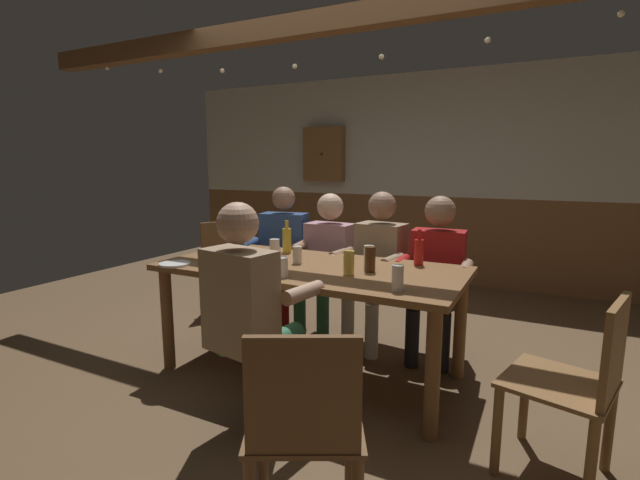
{
  "coord_description": "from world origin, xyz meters",
  "views": [
    {
      "loc": [
        1.4,
        -2.64,
        1.44
      ],
      "look_at": [
        0.0,
        0.11,
        0.91
      ],
      "focal_mm": 25.36,
      "sensor_mm": 36.0,
      "label": 1
    }
  ],
  "objects_px": {
    "person_3": "(436,269)",
    "pint_glass_4": "(349,263)",
    "person_0": "(281,251)",
    "person_2": "(377,261)",
    "person_4": "(250,306)",
    "pint_glass_3": "(369,257)",
    "pint_glass_1": "(275,247)",
    "chair_empty_near_left": "(226,265)",
    "wall_dart_cabinet": "(324,154)",
    "pint_glass_6": "(282,267)",
    "chair_empty_far_end": "(578,384)",
    "dining_table": "(310,279)",
    "pint_glass_0": "(297,255)",
    "chair_empty_near_right": "(304,428)",
    "person_1": "(326,257)",
    "bottle_1": "(287,240)",
    "bottle_0": "(419,251)",
    "plate_0": "(175,264)",
    "pint_glass_5": "(398,278)",
    "pint_glass_2": "(370,259)"
  },
  "relations": [
    {
      "from": "bottle_1",
      "to": "wall_dart_cabinet",
      "type": "xyz_separation_m",
      "value": [
        -0.92,
        2.47,
        0.7
      ]
    },
    {
      "from": "person_0",
      "to": "chair_empty_far_end",
      "type": "xyz_separation_m",
      "value": [
        2.24,
        -1.13,
        -0.2
      ]
    },
    {
      "from": "chair_empty_near_right",
      "to": "plate_0",
      "type": "bearing_deg",
      "value": 122.23
    },
    {
      "from": "person_4",
      "to": "bottle_0",
      "type": "relative_size",
      "value": 5.12
    },
    {
      "from": "dining_table",
      "to": "pint_glass_6",
      "type": "xyz_separation_m",
      "value": [
        -0.01,
        -0.34,
        0.15
      ]
    },
    {
      "from": "bottle_0",
      "to": "pint_glass_4",
      "type": "xyz_separation_m",
      "value": [
        -0.32,
        -0.45,
        -0.02
      ]
    },
    {
      "from": "person_2",
      "to": "pint_glass_1",
      "type": "xyz_separation_m",
      "value": [
        -0.62,
        -0.51,
        0.15
      ]
    },
    {
      "from": "pint_glass_4",
      "to": "pint_glass_6",
      "type": "xyz_separation_m",
      "value": [
        -0.34,
        -0.23,
        -0.01
      ]
    },
    {
      "from": "person_4",
      "to": "pint_glass_4",
      "type": "bearing_deg",
      "value": 72.36
    },
    {
      "from": "pint_glass_6",
      "to": "chair_empty_near_right",
      "type": "bearing_deg",
      "value": -54.44
    },
    {
      "from": "pint_glass_5",
      "to": "chair_empty_near_right",
      "type": "bearing_deg",
      "value": -92.91
    },
    {
      "from": "bottle_1",
      "to": "pint_glass_3",
      "type": "relative_size",
      "value": 1.67
    },
    {
      "from": "plate_0",
      "to": "pint_glass_1",
      "type": "xyz_separation_m",
      "value": [
        0.42,
        0.59,
        0.05
      ]
    },
    {
      "from": "chair_empty_far_end",
      "to": "pint_glass_2",
      "type": "xyz_separation_m",
      "value": [
        -1.16,
        0.44,
        0.37
      ]
    },
    {
      "from": "pint_glass_6",
      "to": "person_0",
      "type": "bearing_deg",
      "value": 122.07
    },
    {
      "from": "person_0",
      "to": "person_2",
      "type": "relative_size",
      "value": 1.01
    },
    {
      "from": "chair_empty_near_left",
      "to": "plate_0",
      "type": "distance_m",
      "value": 1.31
    },
    {
      "from": "pint_glass_4",
      "to": "wall_dart_cabinet",
      "type": "xyz_separation_m",
      "value": [
        -1.62,
        2.91,
        0.72
      ]
    },
    {
      "from": "pint_glass_3",
      "to": "bottle_1",
      "type": "bearing_deg",
      "value": 164.63
    },
    {
      "from": "chair_empty_near_right",
      "to": "pint_glass_0",
      "type": "height_order",
      "value": "same"
    },
    {
      "from": "pint_glass_2",
      "to": "bottle_1",
      "type": "bearing_deg",
      "value": 158.94
    },
    {
      "from": "pint_glass_2",
      "to": "pint_glass_6",
      "type": "distance_m",
      "value": 0.56
    },
    {
      "from": "pint_glass_3",
      "to": "pint_glass_1",
      "type": "bearing_deg",
      "value": 174.78
    },
    {
      "from": "chair_empty_near_right",
      "to": "pint_glass_1",
      "type": "relative_size",
      "value": 7.32
    },
    {
      "from": "person_4",
      "to": "pint_glass_2",
      "type": "bearing_deg",
      "value": 70.88
    },
    {
      "from": "bottle_1",
      "to": "pint_glass_4",
      "type": "distance_m",
      "value": 0.83
    },
    {
      "from": "chair_empty_far_end",
      "to": "pint_glass_2",
      "type": "distance_m",
      "value": 1.29
    },
    {
      "from": "person_0",
      "to": "pint_glass_5",
      "type": "xyz_separation_m",
      "value": [
        1.37,
        -1.03,
        0.15
      ]
    },
    {
      "from": "pint_glass_6",
      "to": "person_2",
      "type": "bearing_deg",
      "value": 77.55
    },
    {
      "from": "chair_empty_far_end",
      "to": "pint_glass_6",
      "type": "relative_size",
      "value": 7.44
    },
    {
      "from": "person_4",
      "to": "pint_glass_1",
      "type": "bearing_deg",
      "value": 124.82
    },
    {
      "from": "chair_empty_near_right",
      "to": "pint_glass_5",
      "type": "distance_m",
      "value": 1.02
    },
    {
      "from": "person_4",
      "to": "pint_glass_3",
      "type": "xyz_separation_m",
      "value": [
        0.36,
        0.83,
        0.15
      ]
    },
    {
      "from": "person_0",
      "to": "pint_glass_0",
      "type": "xyz_separation_m",
      "value": [
        0.55,
        -0.68,
        0.14
      ]
    },
    {
      "from": "chair_empty_near_left",
      "to": "pint_glass_2",
      "type": "relative_size",
      "value": 5.52
    },
    {
      "from": "chair_empty_near_left",
      "to": "wall_dart_cabinet",
      "type": "xyz_separation_m",
      "value": [
        0.04,
        2.03,
        1.08
      ]
    },
    {
      "from": "person_0",
      "to": "chair_empty_far_end",
      "type": "relative_size",
      "value": 1.41
    },
    {
      "from": "dining_table",
      "to": "wall_dart_cabinet",
      "type": "distance_m",
      "value": 3.21
    },
    {
      "from": "pint_glass_1",
      "to": "pint_glass_3",
      "type": "xyz_separation_m",
      "value": [
        0.77,
        -0.07,
        0.01
      ]
    },
    {
      "from": "plate_0",
      "to": "pint_glass_6",
      "type": "xyz_separation_m",
      "value": [
        0.81,
        0.06,
        0.05
      ]
    },
    {
      "from": "pint_glass_1",
      "to": "plate_0",
      "type": "bearing_deg",
      "value": -125.35
    },
    {
      "from": "dining_table",
      "to": "pint_glass_0",
      "type": "relative_size",
      "value": 17.06
    },
    {
      "from": "person_2",
      "to": "wall_dart_cabinet",
      "type": "xyz_separation_m",
      "value": [
        -1.51,
        2.09,
        0.88
      ]
    },
    {
      "from": "person_0",
      "to": "bottle_1",
      "type": "distance_m",
      "value": 0.51
    },
    {
      "from": "chair_empty_far_end",
      "to": "pint_glass_0",
      "type": "relative_size",
      "value": 7.46
    },
    {
      "from": "pint_glass_1",
      "to": "chair_empty_near_right",
      "type": "bearing_deg",
      "value": -54.09
    },
    {
      "from": "pint_glass_1",
      "to": "pint_glass_3",
      "type": "relative_size",
      "value": 0.82
    },
    {
      "from": "bottle_1",
      "to": "person_3",
      "type": "bearing_deg",
      "value": 19.19
    },
    {
      "from": "person_3",
      "to": "pint_glass_4",
      "type": "relative_size",
      "value": 8.14
    },
    {
      "from": "person_1",
      "to": "person_4",
      "type": "relative_size",
      "value": 0.96
    }
  ]
}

